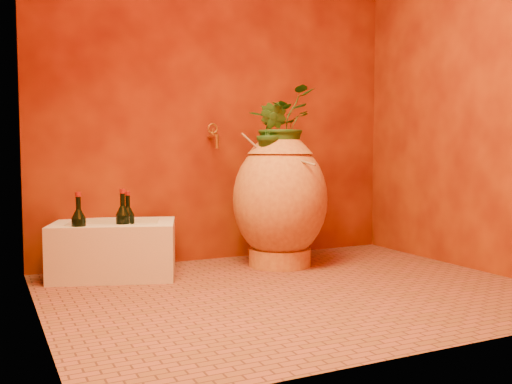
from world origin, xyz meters
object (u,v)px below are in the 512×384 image
stone_basin (114,250)px  wine_bottle_b (79,231)px  wine_bottle_c (128,226)px  wine_bottle_a (123,227)px  amphora (280,199)px  wall_tap (214,135)px

stone_basin → wine_bottle_b: 0.27m
wine_bottle_c → wine_bottle_b: bearing=-163.5°
stone_basin → wine_bottle_a: size_ratio=2.39×
stone_basin → wine_bottle_c: size_ratio=2.51×
amphora → wine_bottle_c: bearing=172.1°
amphora → wine_bottle_a: size_ratio=2.55×
wall_tap → wine_bottle_b: bearing=-163.3°
amphora → wine_bottle_c: amphora is taller
wine_bottle_a → wine_bottle_b: size_ratio=1.02×
stone_basin → wall_tap: wall_tap is taller
wine_bottle_a → wine_bottle_b: (-0.25, -0.04, -0.00)m
wine_bottle_a → wine_bottle_c: wine_bottle_a is taller
amphora → wine_bottle_a: bearing=174.9°
wine_bottle_a → wall_tap: 0.87m
stone_basin → wine_bottle_c: wine_bottle_c is taller
stone_basin → wine_bottle_c: bearing=-12.6°
wine_bottle_b → wall_tap: 1.08m
wine_bottle_b → wall_tap: (0.90, 0.27, 0.54)m
wall_tap → stone_basin: bearing=-166.4°
stone_basin → wine_bottle_c: (0.08, -0.02, 0.14)m
wine_bottle_a → wall_tap: wall_tap is taller
wine_bottle_a → wine_bottle_c: (0.04, 0.04, -0.01)m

